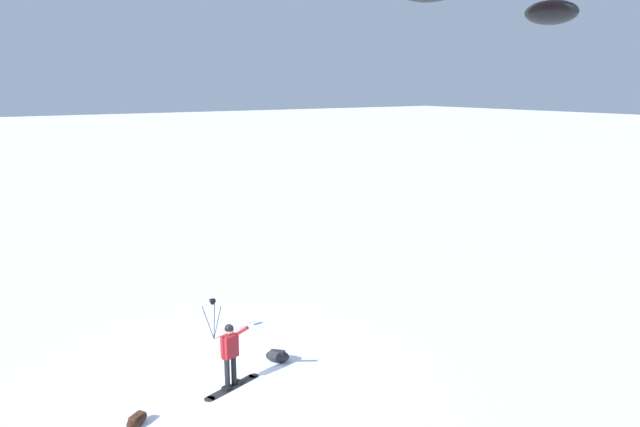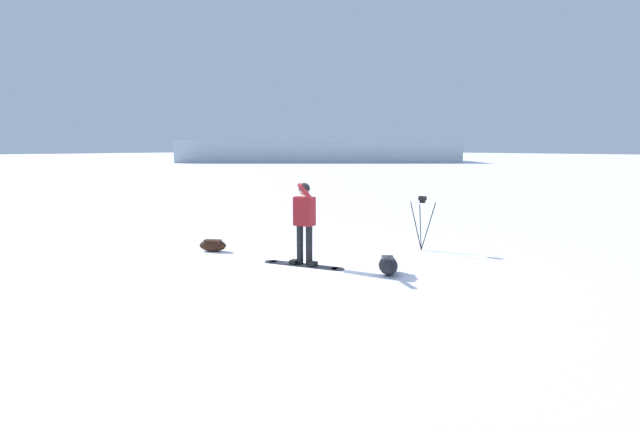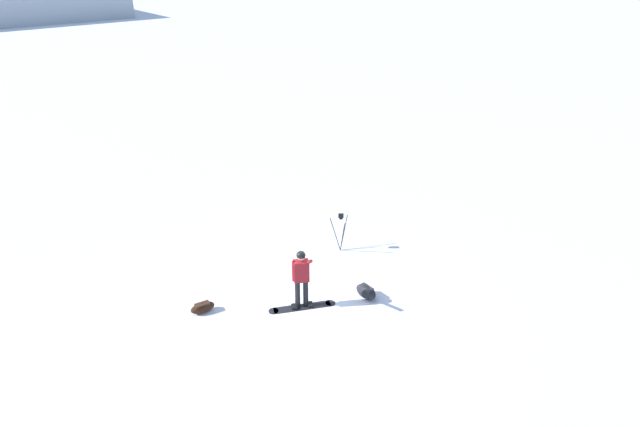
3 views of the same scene
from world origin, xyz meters
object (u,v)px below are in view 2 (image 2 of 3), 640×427
camera_tripod (422,211)px  gear_bag_small (388,265)px  snowboard (303,265)px  gear_bag_large (213,245)px  snowboarder (304,215)px

camera_tripod → gear_bag_small: camera_tripod is taller
snowboard → gear_bag_small: size_ratio=2.36×
snowboard → gear_bag_large: size_ratio=2.51×
gear_bag_large → snowboard: bearing=-81.0°
gear_bag_small → camera_tripod: bearing=18.5°
camera_tripod → gear_bag_large: bearing=135.2°
snowboarder → gear_bag_large: bearing=100.0°
snowboarder → snowboard: (-0.04, -0.01, -1.03)m
snowboarder → gear_bag_large: (-0.46, 2.60, -0.91)m
camera_tripod → snowboarder: bearing=163.8°
gear_bag_large → camera_tripod: bearing=-44.8°
gear_bag_large → gear_bag_small: 4.44m
camera_tripod → gear_bag_small: 2.71m
snowboarder → camera_tripod: snowboarder is taller
snowboard → camera_tripod: camera_tripod is taller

